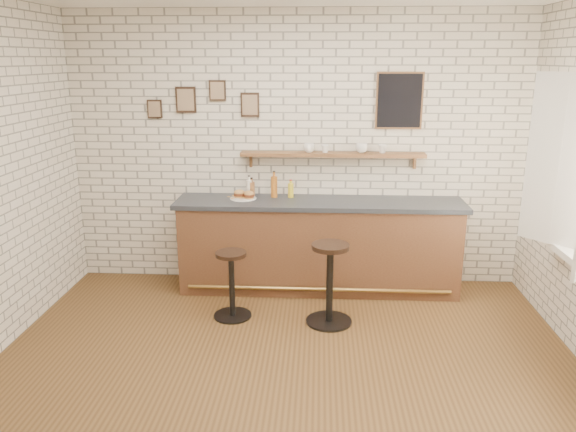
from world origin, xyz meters
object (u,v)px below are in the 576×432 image
object	(u,v)px
bar_counter	(319,245)
shelf_cup_b	(325,149)
bitters_bottle_amber	(274,186)
ciabatta_sandwich	(244,194)
sandwich_plate	(243,198)
bitters_bottle_white	(249,188)
condiment_bottle_yellow	(291,190)
bitters_bottle_brown	(252,189)
bar_stool_left	(232,282)
bar_stool_right	(330,281)
shelf_cup_a	(309,148)
shelf_cup_c	(362,148)
shelf_cup_d	(383,149)

from	to	relation	value
bar_counter	shelf_cup_b	size ratio (longest dim) A/B	34.28
bitters_bottle_amber	shelf_cup_b	size ratio (longest dim) A/B	3.24
shelf_cup_b	ciabatta_sandwich	bearing A→B (deg)	154.32
sandwich_plate	bitters_bottle_white	bearing A→B (deg)	61.07
bar_counter	bitters_bottle_amber	distance (m)	0.81
bar_counter	condiment_bottle_yellow	distance (m)	0.68
bitters_bottle_brown	bar_stool_left	distance (m)	1.17
bar_stool_right	shelf_cup_b	distance (m)	1.53
bar_stool_left	shelf_cup_a	distance (m)	1.69
bitters_bottle_amber	shelf_cup_b	world-z (taller)	shelf_cup_b
sandwich_plate	ciabatta_sandwich	distance (m)	0.05
bar_stool_right	shelf_cup_a	size ratio (longest dim) A/B	6.59
condiment_bottle_yellow	shelf_cup_a	xyz separation A→B (m)	(0.20, 0.06, 0.45)
ciabatta_sandwich	shelf_cup_c	xyz separation A→B (m)	(1.27, 0.16, 0.49)
bitters_bottle_white	bar_stool_right	world-z (taller)	bitters_bottle_white
sandwich_plate	shelf_cup_a	world-z (taller)	shelf_cup_a
sandwich_plate	shelf_cup_c	bearing A→B (deg)	7.24
shelf_cup_b	sandwich_plate	bearing A→B (deg)	154.20
shelf_cup_a	shelf_cup_d	size ratio (longest dim) A/B	1.26
condiment_bottle_yellow	shelf_cup_d	bearing A→B (deg)	3.63
shelf_cup_a	bar_counter	bearing A→B (deg)	-103.22
sandwich_plate	ciabatta_sandwich	size ratio (longest dim) A/B	1.12
ciabatta_sandwich	bitters_bottle_amber	size ratio (longest dim) A/B	0.86
bitters_bottle_amber	condiment_bottle_yellow	distance (m)	0.19
condiment_bottle_yellow	bitters_bottle_brown	bearing A→B (deg)	-180.00
shelf_cup_d	shelf_cup_a	bearing A→B (deg)	166.26
shelf_cup_b	shelf_cup_c	distance (m)	0.39
bar_counter	shelf_cup_d	world-z (taller)	shelf_cup_d
bitters_bottle_brown	shelf_cup_c	distance (m)	1.28
condiment_bottle_yellow	bar_stool_left	size ratio (longest dim) A/B	0.29
shelf_cup_a	sandwich_plate	bearing A→B (deg)	148.49
bar_counter	shelf_cup_d	bearing A→B (deg)	16.66
bitters_bottle_amber	condiment_bottle_yellow	size ratio (longest dim) A/B	1.47
sandwich_plate	shelf_cup_a	xyz separation A→B (m)	(0.71, 0.16, 0.53)
bitters_bottle_brown	shelf_cup_b	xyz separation A→B (m)	(0.80, 0.06, 0.44)
shelf_cup_b	shelf_cup_d	size ratio (longest dim) A/B	0.93
sandwich_plate	shelf_cup_d	bearing A→B (deg)	6.16
bar_counter	shelf_cup_a	world-z (taller)	shelf_cup_a
shelf_cup_c	bitters_bottle_brown	bearing A→B (deg)	93.28
shelf_cup_d	shelf_cup_c	bearing A→B (deg)	166.26
bitters_bottle_brown	bitters_bottle_amber	size ratio (longest dim) A/B	0.73
bar_counter	bitters_bottle_brown	size ratio (longest dim) A/B	14.41
bar_counter	shelf_cup_b	bearing A→B (deg)	75.12
ciabatta_sandwich	condiment_bottle_yellow	distance (m)	0.51
shelf_cup_a	bar_stool_left	bearing A→B (deg)	-171.31
bitters_bottle_white	bitters_bottle_amber	xyz separation A→B (m)	(0.28, 0.00, 0.02)
shelf_cup_b	bar_stool_right	bearing A→B (deg)	-123.17
bitters_bottle_white	shelf_cup_c	xyz separation A→B (m)	(1.22, 0.06, 0.44)
condiment_bottle_yellow	shelf_cup_c	bearing A→B (deg)	4.69
ciabatta_sandwich	shelf_cup_a	size ratio (longest dim) A/B	2.06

